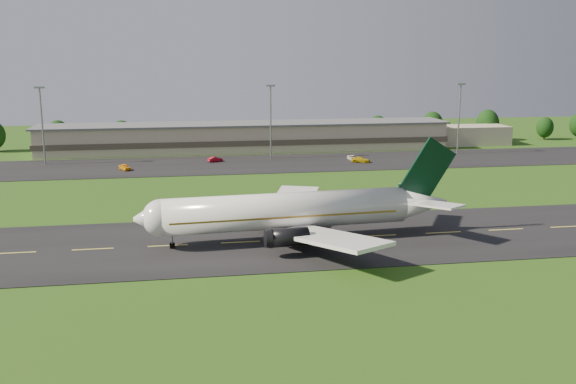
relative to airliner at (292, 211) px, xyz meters
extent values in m
plane|color=#204912|center=(2.99, -0.06, -4.66)|extent=(360.00, 360.00, 0.00)
cube|color=black|center=(2.99, -0.06, -4.61)|extent=(220.00, 30.00, 0.10)
cube|color=black|center=(2.99, 71.94, -4.61)|extent=(260.00, 30.00, 0.10)
cylinder|color=white|center=(-0.85, -0.06, 0.14)|extent=(38.29, 8.19, 5.60)
sphere|color=white|center=(-19.81, -1.36, 0.14)|extent=(5.60, 5.60, 5.60)
cone|color=white|center=(-21.80, -1.50, 0.14)|extent=(4.36, 5.64, 5.38)
cone|color=white|center=(21.59, 1.49, 0.14)|extent=(9.36, 6.09, 5.49)
cube|color=olive|center=(-1.35, -0.09, -0.21)|extent=(35.30, 8.03, 0.28)
cube|color=black|center=(-20.41, -1.40, 0.69)|extent=(2.20, 3.13, 0.65)
cube|color=white|center=(3.39, -10.79, -1.36)|extent=(15.07, 20.04, 2.20)
cube|color=white|center=(1.88, 11.16, -1.36)|extent=(13.09, 20.23, 2.20)
cube|color=white|center=(21.94, -3.50, 1.04)|extent=(7.89, 9.33, 0.91)
cube|color=white|center=(21.25, 6.47, 1.04)|extent=(7.12, 9.39, 0.91)
cube|color=black|center=(20.10, 1.38, 1.94)|extent=(5.03, 0.89, 3.00)
cube|color=black|center=(22.59, 1.55, 5.64)|extent=(9.44, 1.10, 10.55)
cylinder|color=black|center=(-1.80, -8.14, -1.76)|extent=(5.77, 3.08, 2.70)
cylinder|color=black|center=(-2.90, 7.82, -1.76)|extent=(5.77, 3.08, 2.70)
cube|color=tan|center=(2.99, 95.94, -0.66)|extent=(120.00, 15.00, 8.00)
cube|color=#4C4438|center=(2.99, 95.94, -1.46)|extent=(121.00, 15.40, 1.60)
cube|color=#595B60|center=(2.99, 95.94, 3.49)|extent=(122.00, 16.00, 0.50)
cube|color=tan|center=(72.99, 97.94, -1.66)|extent=(28.00, 11.00, 6.00)
cylinder|color=gray|center=(-52.01, 79.94, 5.34)|extent=(0.44, 0.44, 20.00)
cube|color=gray|center=(-52.01, 79.94, 15.44)|extent=(2.40, 1.20, 0.50)
cylinder|color=gray|center=(7.99, 79.94, 5.34)|extent=(0.44, 0.44, 20.00)
cube|color=gray|center=(7.99, 79.94, 15.44)|extent=(2.40, 1.20, 0.50)
cylinder|color=gray|center=(62.99, 79.94, 5.34)|extent=(0.44, 0.44, 20.00)
cube|color=gray|center=(62.99, 79.94, 15.44)|extent=(2.40, 1.20, 0.50)
cylinder|color=black|center=(-53.14, 107.13, -3.24)|extent=(0.56, 0.56, 2.84)
ellipsoid|color=black|center=(-53.14, 107.13, 0.23)|extent=(6.63, 6.63, 8.28)
cylinder|color=black|center=(-34.30, 105.38, -3.27)|extent=(0.56, 0.56, 2.78)
ellipsoid|color=black|center=(-34.30, 105.38, 0.13)|extent=(6.49, 6.49, 8.12)
cylinder|color=black|center=(46.74, 105.64, -3.24)|extent=(0.56, 0.56, 2.85)
ellipsoid|color=black|center=(46.74, 105.64, 0.25)|extent=(6.65, 6.65, 8.31)
cylinder|color=black|center=(65.57, 106.03, -3.09)|extent=(0.56, 0.56, 3.15)
ellipsoid|color=black|center=(65.57, 106.03, 0.76)|extent=(7.34, 7.34, 9.18)
cylinder|color=black|center=(85.31, 106.42, -3.03)|extent=(0.56, 0.56, 3.26)
ellipsoid|color=black|center=(85.31, 106.42, 0.96)|extent=(7.61, 7.61, 9.51)
cylinder|color=black|center=(105.59, 105.04, -3.46)|extent=(0.56, 0.56, 2.41)
ellipsoid|color=black|center=(105.59, 105.04, -0.51)|extent=(5.62, 5.62, 7.02)
imported|color=orange|center=(-30.66, 67.49, -3.82)|extent=(3.61, 4.67, 1.48)
imported|color=maroon|center=(-7.64, 76.48, -3.89)|extent=(4.28, 3.01, 1.34)
imported|color=white|center=(29.61, 73.24, -3.93)|extent=(2.17, 4.57, 1.26)
imported|color=#C6A40B|center=(30.73, 69.12, -3.82)|extent=(5.50, 3.73, 1.48)
camera|label=1|loc=(-16.44, -94.85, 23.76)|focal=40.00mm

